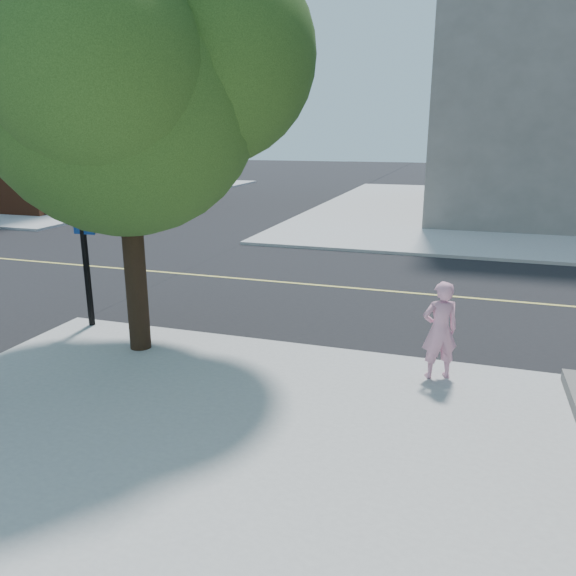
% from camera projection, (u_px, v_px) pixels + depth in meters
% --- Properties ---
extents(ground, '(140.00, 140.00, 0.00)m').
position_uv_depth(ground, '(118.00, 328.00, 11.65)').
color(ground, black).
rests_on(ground, ground).
extents(road_ew, '(140.00, 9.00, 0.01)m').
position_uv_depth(road_ew, '(211.00, 276.00, 15.77)').
color(road_ew, black).
rests_on(road_ew, ground).
extents(sidewalk_nw, '(26.00, 25.00, 0.12)m').
position_uv_depth(sidewalk_nw, '(13.00, 191.00, 38.16)').
color(sidewalk_nw, '#A9A9A8').
rests_on(sidewalk_nw, ground).
extents(man_on_phone, '(0.69, 0.59, 1.60)m').
position_uv_depth(man_on_phone, '(440.00, 330.00, 8.80)').
color(man_on_phone, pink).
rests_on(man_on_phone, sidewalk_se).
extents(street_tree, '(5.78, 5.25, 7.67)m').
position_uv_depth(street_tree, '(127.00, 59.00, 8.90)').
color(street_tree, black).
rests_on(street_tree, sidewalk_se).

